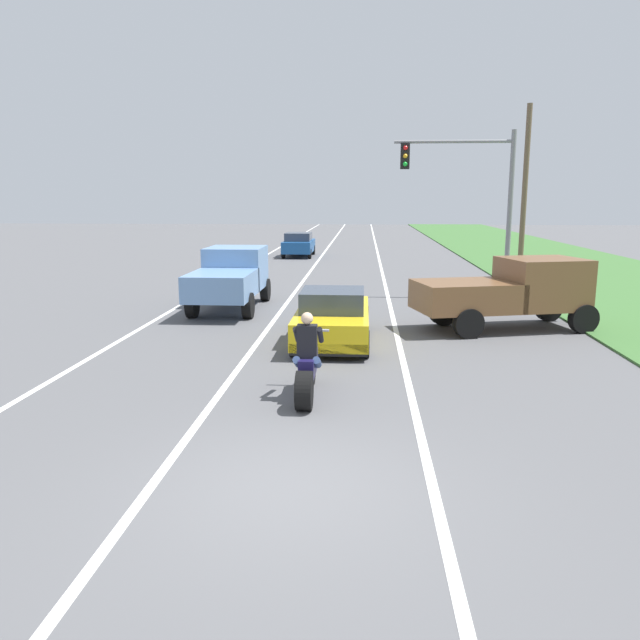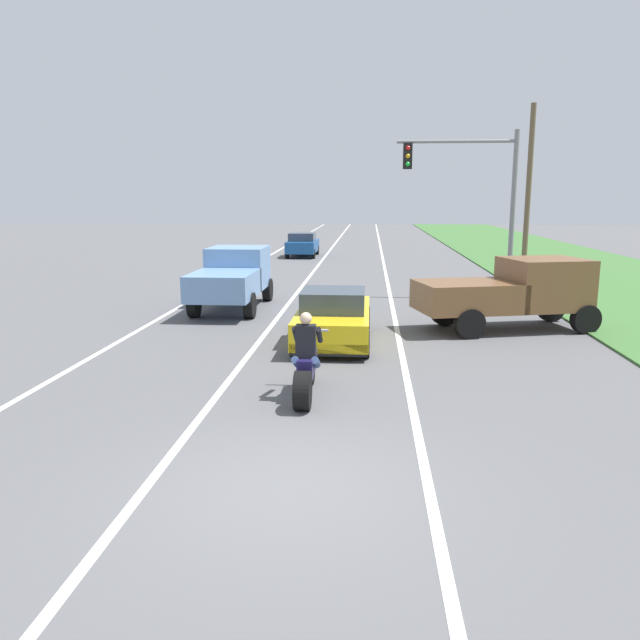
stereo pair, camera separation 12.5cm
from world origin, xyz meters
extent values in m
plane|color=#565659|center=(0.00, 0.00, 0.00)|extent=(160.00, 160.00, 0.00)
cube|color=white|center=(-5.40, 20.00, 0.00)|extent=(0.14, 120.00, 0.01)
cube|color=white|center=(1.80, 20.00, 0.00)|extent=(0.14, 120.00, 0.01)
cube|color=white|center=(-1.80, 20.00, 0.00)|extent=(0.14, 120.00, 0.01)
cube|color=#3D6B33|center=(11.92, 20.00, 0.03)|extent=(10.00, 120.00, 0.06)
cylinder|color=black|center=(-0.12, 2.98, 0.35)|extent=(0.28, 0.69, 0.69)
cylinder|color=black|center=(-0.12, 4.53, 0.31)|extent=(0.12, 0.63, 0.63)
cube|color=#1E194C|center=(-0.12, 3.81, 0.61)|extent=(0.28, 1.10, 0.36)
cylinder|color=#B2B2B7|center=(-0.12, 4.45, 0.68)|extent=(0.08, 0.36, 0.73)
cylinder|color=#A5A5AA|center=(-0.12, 4.43, 1.11)|extent=(0.70, 0.05, 0.05)
cube|color=black|center=(-0.12, 3.58, 1.09)|extent=(0.36, 0.24, 0.60)
sphere|color=beige|center=(-0.12, 3.58, 1.51)|extent=(0.22, 0.22, 0.22)
cylinder|color=#384C7A|center=(-0.30, 3.61, 0.69)|extent=(0.14, 0.47, 0.32)
cylinder|color=black|center=(-0.34, 3.88, 1.14)|extent=(0.10, 0.51, 0.40)
cylinder|color=#384C7A|center=(0.06, 3.61, 0.69)|extent=(0.14, 0.47, 0.32)
cylinder|color=black|center=(0.10, 3.88, 1.14)|extent=(0.10, 0.51, 0.40)
cube|color=yellow|center=(0.11, 8.27, 0.53)|extent=(1.80, 4.30, 0.64)
cube|color=#333D4C|center=(0.11, 8.07, 1.11)|extent=(1.56, 1.70, 0.52)
cube|color=black|center=(0.11, 6.22, 0.29)|extent=(1.76, 0.20, 0.28)
cylinder|color=black|center=(-0.69, 9.87, 0.32)|extent=(0.24, 0.64, 0.64)
cylinder|color=black|center=(0.91, 9.87, 0.32)|extent=(0.24, 0.64, 0.64)
cylinder|color=black|center=(-0.69, 6.67, 0.32)|extent=(0.24, 0.64, 0.64)
cylinder|color=black|center=(0.91, 6.67, 0.32)|extent=(0.24, 0.64, 0.64)
cube|color=#6B93C6|center=(-3.50, 13.70, 1.28)|extent=(1.90, 2.10, 1.40)
cube|color=#333D4C|center=(-3.50, 14.05, 1.67)|extent=(1.67, 0.29, 0.57)
cube|color=#6B93C6|center=(-3.50, 11.45, 0.98)|extent=(1.90, 2.70, 0.80)
cylinder|color=black|center=(-4.37, 14.50, 0.40)|extent=(0.28, 0.80, 0.80)
cylinder|color=black|center=(-2.63, 14.50, 0.40)|extent=(0.28, 0.80, 0.80)
cylinder|color=black|center=(-4.37, 11.15, 0.40)|extent=(0.28, 0.80, 0.80)
cylinder|color=black|center=(-2.63, 11.15, 0.40)|extent=(0.28, 0.80, 0.80)
cube|color=brown|center=(5.88, 10.37, 1.28)|extent=(2.52, 2.38, 1.40)
cube|color=#333D4C|center=(6.22, 10.46, 1.67)|extent=(0.71, 1.69, 0.57)
cube|color=brown|center=(3.71, 9.79, 0.98)|extent=(3.10, 2.53, 0.80)
cylinder|color=black|center=(6.43, 11.42, 0.40)|extent=(0.85, 0.48, 0.80)
cylinder|color=black|center=(6.88, 9.74, 0.40)|extent=(0.85, 0.48, 0.80)
cylinder|color=black|center=(3.19, 10.55, 0.40)|extent=(0.85, 0.48, 0.80)
cylinder|color=black|center=(3.64, 8.87, 0.40)|extent=(0.85, 0.48, 0.80)
cylinder|color=gray|center=(6.12, 15.86, 3.00)|extent=(0.18, 0.18, 6.00)
cylinder|color=gray|center=(4.01, 15.86, 5.60)|extent=(4.21, 0.12, 0.12)
cube|color=black|center=(2.31, 15.86, 5.10)|extent=(0.32, 0.24, 0.90)
sphere|color=red|center=(2.31, 15.72, 5.38)|extent=(0.16, 0.16, 0.16)
sphere|color=orange|center=(2.31, 15.72, 5.10)|extent=(0.16, 0.16, 0.16)
sphere|color=green|center=(2.31, 15.72, 4.82)|extent=(0.16, 0.16, 0.16)
cylinder|color=brown|center=(8.04, 21.69, 3.85)|extent=(0.24, 0.24, 7.70)
cube|color=#194C8C|center=(-3.21, 31.64, 0.65)|extent=(1.76, 4.00, 0.70)
cube|color=#333D4C|center=(-3.21, 31.44, 1.25)|extent=(1.56, 2.00, 0.50)
cylinder|color=black|center=(-4.01, 33.04, 0.30)|extent=(0.20, 0.60, 0.60)
cylinder|color=black|center=(-2.41, 33.04, 0.30)|extent=(0.20, 0.60, 0.60)
cylinder|color=black|center=(-4.01, 30.24, 0.30)|extent=(0.20, 0.60, 0.60)
cylinder|color=black|center=(-2.41, 30.24, 0.30)|extent=(0.20, 0.60, 0.60)
camera|label=1|loc=(0.88, -7.26, 3.63)|focal=34.77mm
camera|label=2|loc=(1.01, -7.25, 3.63)|focal=34.77mm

